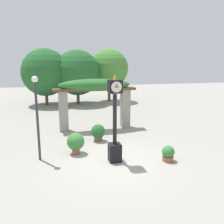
# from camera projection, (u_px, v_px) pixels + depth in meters

# --- Properties ---
(ground_plane) EXTENTS (60.00, 60.00, 0.00)m
(ground_plane) POSITION_uv_depth(u_px,v_px,m) (115.00, 161.00, 9.60)
(ground_plane) COLOR gray
(pedestal_clock) EXTENTS (0.49, 0.54, 3.50)m
(pedestal_clock) POSITION_uv_depth(u_px,v_px,m) (115.00, 123.00, 9.24)
(pedestal_clock) COLOR black
(pedestal_clock) RESTS_ON ground
(pergola) EXTENTS (4.77, 1.11, 2.96)m
(pergola) POSITION_uv_depth(u_px,v_px,m) (95.00, 92.00, 13.66)
(pergola) COLOR gray
(pergola) RESTS_ON ground
(potted_plant_near_left) EXTENTS (0.50, 0.50, 0.64)m
(potted_plant_near_left) POSITION_uv_depth(u_px,v_px,m) (168.00, 153.00, 9.52)
(potted_plant_near_left) COLOR #9E563D
(potted_plant_near_left) RESTS_ON ground
(potted_plant_near_right) EXTENTS (0.71, 0.71, 0.85)m
(potted_plant_near_right) POSITION_uv_depth(u_px,v_px,m) (98.00, 132.00, 11.89)
(potted_plant_near_right) COLOR brown
(potted_plant_near_right) RESTS_ON ground
(potted_plant_far_left) EXTENTS (0.76, 0.76, 0.93)m
(potted_plant_far_left) POSITION_uv_depth(u_px,v_px,m) (76.00, 142.00, 10.25)
(potted_plant_far_left) COLOR #9E563D
(potted_plant_far_left) RESTS_ON ground
(lamp_post) EXTENTS (0.25, 0.25, 3.40)m
(lamp_post) POSITION_uv_depth(u_px,v_px,m) (37.00, 109.00, 9.25)
(lamp_post) COLOR #333338
(lamp_post) RESTS_ON ground
(tree_line) EXTENTS (10.04, 4.75, 5.13)m
(tree_line) POSITION_uv_depth(u_px,v_px,m) (74.00, 71.00, 21.99)
(tree_line) COLOR brown
(tree_line) RESTS_ON ground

